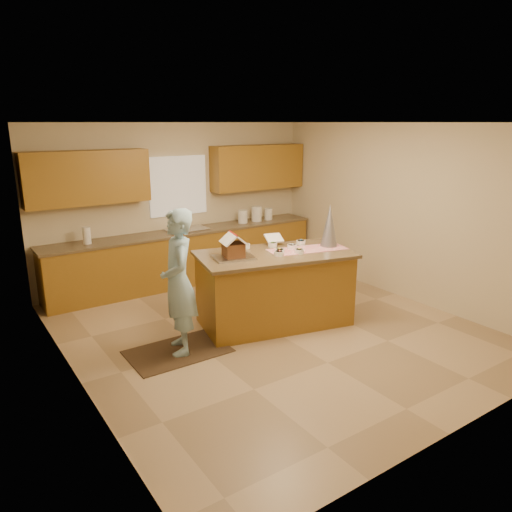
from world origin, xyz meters
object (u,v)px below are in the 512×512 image
at_px(tinsel_tree, 329,225).
at_px(boy, 179,282).
at_px(island_base, 274,290).
at_px(gingerbread_house, 233,248).

height_order(tinsel_tree, boy, boy).
distance_m(island_base, tinsel_tree, 1.19).
height_order(boy, gingerbread_house, boy).
bearing_deg(island_base, gingerbread_house, -174.81).
bearing_deg(tinsel_tree, gingerbread_house, 171.30).
height_order(island_base, boy, boy).
bearing_deg(island_base, boy, -164.44).
height_order(tinsel_tree, gingerbread_house, tinsel_tree).
xyz_separation_m(tinsel_tree, boy, (-2.30, 0.07, -0.42)).
distance_m(boy, gingerbread_house, 0.90).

